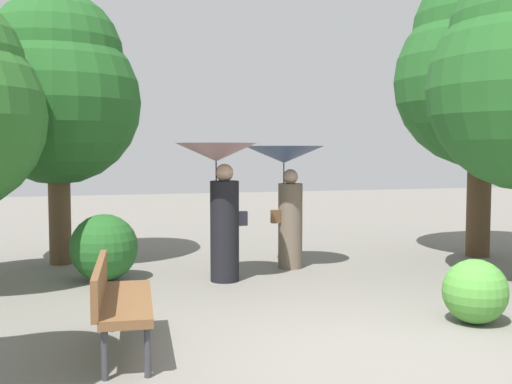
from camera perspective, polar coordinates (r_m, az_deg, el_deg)
ground_plane at (r=5.73m, az=10.87°, el=-14.96°), size 40.00×40.00×0.00m
person_left at (r=8.49m, az=-3.38°, el=0.65°), size 1.13×1.13×1.94m
person_right at (r=9.42m, az=2.81°, el=1.35°), size 1.23×1.23×1.90m
park_bench at (r=5.78m, az=-12.76°, el=-9.55°), size 0.60×1.53×0.83m
tree_mid_right at (r=11.21m, az=20.33°, el=10.96°), size 2.93×2.93×4.97m
tree_far_back at (r=10.31m, az=-18.06°, el=9.21°), size 2.63×2.63×4.34m
bush_path_left at (r=8.86m, az=-13.98°, el=-5.05°), size 0.94×0.94×0.94m
bush_path_right at (r=6.98m, az=19.74°, el=-8.71°), size 0.69×0.69×0.69m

